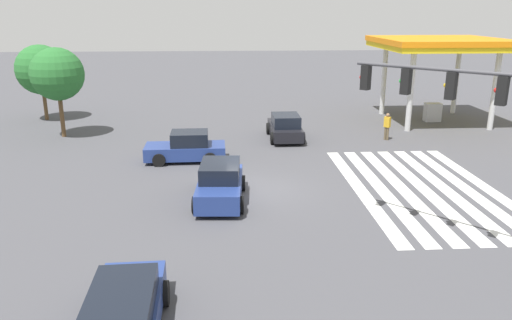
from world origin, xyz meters
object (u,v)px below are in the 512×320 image
(car_0, at_px, (220,184))
(car_2, at_px, (122,318))
(traffic_signal_mast, at_px, (477,113))
(tree_corner_b, at_px, (41,70))
(tree_corner_c, at_px, (57,74))
(car_1, at_px, (285,127))
(car_3, at_px, (187,148))
(pedestrian, at_px, (387,125))

(car_0, distance_m, car_2, 9.40)
(traffic_signal_mast, relative_size, tree_corner_b, 1.15)
(car_0, relative_size, tree_corner_c, 0.77)
(car_0, height_order, car_1, car_0)
(tree_corner_b, bearing_deg, car_3, -135.24)
(tree_corner_b, bearing_deg, pedestrian, -107.83)
(car_0, bearing_deg, car_1, 162.37)
(traffic_signal_mast, height_order, car_3, traffic_signal_mast)
(car_1, relative_size, pedestrian, 2.49)
(tree_corner_c, bearing_deg, car_0, -139.63)
(car_2, bearing_deg, tree_corner_b, -160.09)
(car_1, relative_size, car_2, 0.84)
(car_1, bearing_deg, traffic_signal_mast, -166.29)
(traffic_signal_mast, relative_size, car_2, 1.25)
(car_2, height_order, pedestrian, pedestrian)
(car_0, bearing_deg, tree_corner_b, -139.55)
(car_3, xyz_separation_m, pedestrian, (3.65, -11.89, 0.21))
(pedestrian, bearing_deg, tree_corner_b, -62.75)
(car_0, distance_m, tree_corner_c, 15.58)
(car_1, xyz_separation_m, pedestrian, (-0.61, -6.16, 0.19))
(pedestrian, bearing_deg, car_2, 11.56)
(traffic_signal_mast, relative_size, tree_corner_c, 1.11)
(car_2, relative_size, tree_corner_b, 0.92)
(car_1, relative_size, car_3, 0.98)
(traffic_signal_mast, xyz_separation_m, tree_corner_c, (16.88, 17.71, -0.80))
(car_2, distance_m, car_3, 15.02)
(traffic_signal_mast, bearing_deg, car_2, 65.97)
(car_3, height_order, tree_corner_b, tree_corner_b)
(car_3, bearing_deg, traffic_signal_mast, 129.73)
(car_0, xyz_separation_m, tree_corner_c, (11.63, 9.88, 3.13))
(car_3, relative_size, tree_corner_b, 0.79)
(car_1, distance_m, tree_corner_b, 18.13)
(car_0, bearing_deg, car_3, -159.50)
(car_1, height_order, tree_corner_c, tree_corner_c)
(car_1, height_order, car_2, car_1)
(pedestrian, bearing_deg, car_0, -1.55)
(pedestrian, xyz_separation_m, tree_corner_b, (7.32, 22.76, 2.67))
(car_2, bearing_deg, traffic_signal_mast, 109.05)
(car_0, relative_size, car_1, 1.03)
(car_3, bearing_deg, tree_corner_c, -36.45)
(car_2, bearing_deg, car_1, 160.27)
(car_0, xyz_separation_m, car_2, (-9.12, 2.26, -0.10))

